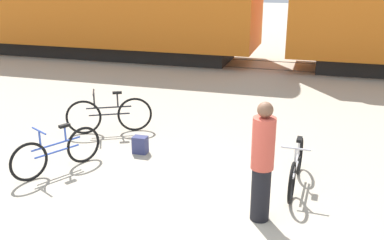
# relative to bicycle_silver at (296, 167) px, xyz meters

# --- Properties ---
(ground_plane) EXTENTS (80.00, 80.00, 0.00)m
(ground_plane) POSITION_rel_bicycle_silver_xyz_m (-1.54, -1.78, -0.35)
(ground_plane) COLOR #B2A893
(rail_near) EXTENTS (38.30, 0.07, 0.01)m
(rail_near) POSITION_rel_bicycle_silver_xyz_m (-1.54, 8.77, -0.35)
(rail_near) COLOR #4C4238
(rail_near) RESTS_ON ground_plane
(rail_far) EXTENTS (38.30, 0.07, 0.01)m
(rail_far) POSITION_rel_bicycle_silver_xyz_m (-1.54, 10.20, -0.35)
(rail_far) COLOR #4C4238
(rail_far) RESTS_ON ground_plane
(bicycle_silver) EXTENTS (0.46, 1.75, 0.82)m
(bicycle_silver) POSITION_rel_bicycle_silver_xyz_m (0.00, 0.00, 0.00)
(bicycle_silver) COLOR black
(bicycle_silver) RESTS_ON ground_plane
(bicycle_black) EXTENTS (1.68, 0.89, 0.95)m
(bicycle_black) POSITION_rel_bicycle_silver_xyz_m (-4.09, 1.47, 0.05)
(bicycle_black) COLOR black
(bicycle_black) RESTS_ON ground_plane
(bicycle_blue) EXTENTS (0.87, 1.58, 0.86)m
(bicycle_blue) POSITION_rel_bicycle_silver_xyz_m (-4.10, -0.57, 0.01)
(bicycle_blue) COLOR black
(bicycle_blue) RESTS_ON ground_plane
(person_in_red) EXTENTS (0.32, 0.32, 1.78)m
(person_in_red) POSITION_rel_bicycle_silver_xyz_m (-0.42, -1.16, 0.55)
(person_in_red) COLOR black
(person_in_red) RESTS_ON ground_plane
(backpack) EXTENTS (0.28, 0.20, 0.34)m
(backpack) POSITION_rel_bicycle_silver_xyz_m (-3.01, 0.59, -0.18)
(backpack) COLOR navy
(backpack) RESTS_ON ground_plane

